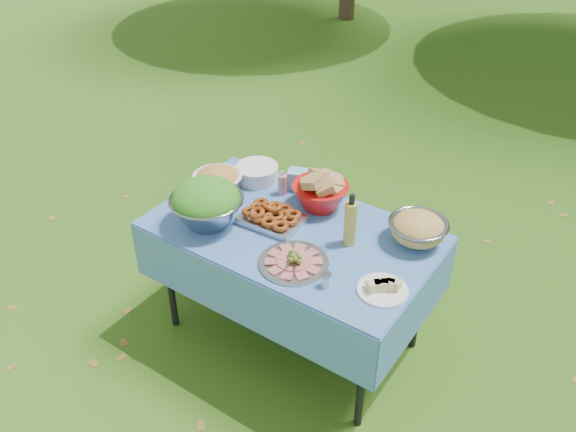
% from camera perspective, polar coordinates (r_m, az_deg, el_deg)
% --- Properties ---
extents(ground, '(80.00, 80.00, 0.00)m').
position_cam_1_polar(ground, '(3.64, 0.33, -10.99)').
color(ground, '#1B3D0B').
rests_on(ground, ground).
extents(picnic_table, '(1.46, 0.86, 0.76)m').
position_cam_1_polar(picnic_table, '(3.38, 0.35, -6.49)').
color(picnic_table, '#83B7FC').
rests_on(picnic_table, ground).
extents(salad_bowl, '(0.44, 0.44, 0.25)m').
position_cam_1_polar(salad_bowl, '(3.15, -7.65, 1.21)').
color(salad_bowl, gray).
rests_on(salad_bowl, picnic_table).
extents(pasta_bowl_white, '(0.36, 0.36, 0.15)m').
position_cam_1_polar(pasta_bowl_white, '(3.43, -6.63, 3.40)').
color(pasta_bowl_white, white).
rests_on(pasta_bowl_white, picnic_table).
extents(plate_stack, '(0.28, 0.28, 0.09)m').
position_cam_1_polar(plate_stack, '(3.54, -2.92, 4.07)').
color(plate_stack, white).
rests_on(plate_stack, picnic_table).
extents(wipes_box, '(0.15, 0.13, 0.11)m').
position_cam_1_polar(wipes_box, '(3.45, 1.02, 3.43)').
color(wipes_box, '#82BFDB').
rests_on(wipes_box, picnic_table).
extents(sanitizer_bottle, '(0.05, 0.05, 0.14)m').
position_cam_1_polar(sanitizer_bottle, '(3.39, -0.53, 3.15)').
color(sanitizer_bottle, pink).
rests_on(sanitizer_bottle, picnic_table).
extents(bread_bowl, '(0.31, 0.31, 0.21)m').
position_cam_1_polar(bread_bowl, '(3.27, 3.05, 2.43)').
color(bread_bowl, red).
rests_on(bread_bowl, picnic_table).
extents(pasta_bowl_steel, '(0.37, 0.37, 0.16)m').
position_cam_1_polar(pasta_bowl_steel, '(3.09, 12.07, -1.13)').
color(pasta_bowl_steel, gray).
rests_on(pasta_bowl_steel, picnic_table).
extents(fried_tray, '(0.33, 0.24, 0.08)m').
position_cam_1_polar(fried_tray, '(3.17, -1.53, -0.06)').
color(fried_tray, '#B5B5BA').
rests_on(fried_tray, picnic_table).
extents(charcuterie_platter, '(0.42, 0.42, 0.08)m').
position_cam_1_polar(charcuterie_platter, '(2.90, 0.53, -3.88)').
color(charcuterie_platter, '#A2A5A9').
rests_on(charcuterie_platter, picnic_table).
extents(oil_bottle, '(0.08, 0.08, 0.29)m').
position_cam_1_polar(oil_bottle, '(2.98, 5.88, -0.34)').
color(oil_bottle, gold).
rests_on(oil_bottle, picnic_table).
extents(cheese_plate, '(0.29, 0.29, 0.06)m').
position_cam_1_polar(cheese_plate, '(2.79, 8.89, -6.44)').
color(cheese_plate, white).
rests_on(cheese_plate, picnic_table).
extents(shaker, '(0.06, 0.06, 0.07)m').
position_cam_1_polar(shaker, '(2.78, 3.61, -5.97)').
color(shaker, silver).
rests_on(shaker, picnic_table).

